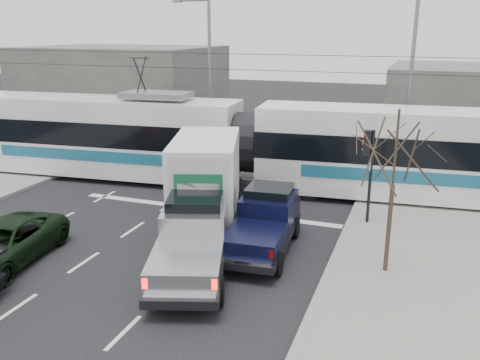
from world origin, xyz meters
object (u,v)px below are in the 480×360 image
(bare_tree, at_px, (395,156))
(street_lamp_far, at_px, (207,67))
(silver_pickup, at_px, (193,236))
(street_lamp_near, at_px, (407,76))
(traffic_signal, at_px, (368,156))
(tram, at_px, (247,144))
(navy_pickup, at_px, (265,221))
(box_truck, at_px, (207,178))
(green_car, at_px, (3,244))

(bare_tree, xyz_separation_m, street_lamp_far, (-11.79, 13.50, 1.32))
(silver_pickup, bearing_deg, street_lamp_near, 48.79)
(traffic_signal, relative_size, tram, 0.12)
(navy_pickup, bearing_deg, silver_pickup, -132.20)
(traffic_signal, bearing_deg, street_lamp_far, 138.28)
(street_lamp_near, distance_m, box_truck, 11.74)
(bare_tree, distance_m, street_lamp_near, 11.58)
(silver_pickup, distance_m, green_car, 6.19)
(street_lamp_near, distance_m, navy_pickup, 12.26)
(street_lamp_near, xyz_separation_m, box_truck, (-6.78, -8.94, -3.42))
(street_lamp_near, relative_size, tram, 0.31)
(traffic_signal, height_order, green_car, traffic_signal)
(tram, bearing_deg, bare_tree, -50.71)
(bare_tree, height_order, green_car, bare_tree)
(box_truck, relative_size, green_car, 1.50)
(box_truck, bearing_deg, silver_pickup, -90.12)
(silver_pickup, bearing_deg, green_car, 178.62)
(street_lamp_far, bearing_deg, bare_tree, -48.88)
(street_lamp_far, distance_m, navy_pickup, 15.58)
(traffic_signal, bearing_deg, navy_pickup, -130.95)
(traffic_signal, distance_m, silver_pickup, 7.43)
(traffic_signal, distance_m, tram, 6.66)
(silver_pickup, bearing_deg, bare_tree, -3.28)
(street_lamp_far, relative_size, tram, 0.31)
(street_lamp_near, xyz_separation_m, tram, (-6.70, -4.40, -2.99))
(bare_tree, bearing_deg, tram, 134.55)
(box_truck, bearing_deg, tram, 71.40)
(navy_pickup, height_order, green_car, navy_pickup)
(tram, xyz_separation_m, navy_pickup, (2.90, -6.51, -1.11))
(bare_tree, distance_m, green_car, 12.55)
(street_lamp_far, bearing_deg, navy_pickup, -59.19)
(tram, bearing_deg, street_lamp_far, 121.59)
(street_lamp_far, bearing_deg, box_truck, -66.69)
(silver_pickup, relative_size, green_car, 1.30)
(street_lamp_far, xyz_separation_m, navy_pickup, (7.70, -12.91, -4.10))
(silver_pickup, height_order, navy_pickup, silver_pickup)
(street_lamp_near, bearing_deg, navy_pickup, -109.20)
(green_car, bearing_deg, traffic_signal, 27.32)
(street_lamp_far, bearing_deg, green_car, -89.62)
(navy_pickup, bearing_deg, tram, 109.93)
(box_truck, bearing_deg, bare_tree, -37.47)
(street_lamp_near, bearing_deg, traffic_signal, -96.41)
(street_lamp_far, height_order, silver_pickup, street_lamp_far)
(bare_tree, height_order, traffic_signal, bare_tree)
(traffic_signal, bearing_deg, box_truck, -166.36)
(street_lamp_near, relative_size, navy_pickup, 1.80)
(traffic_signal, distance_m, green_car, 13.03)
(bare_tree, bearing_deg, silver_pickup, -164.84)
(tram, relative_size, green_car, 6.10)
(tram, bearing_deg, traffic_signal, -33.15)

